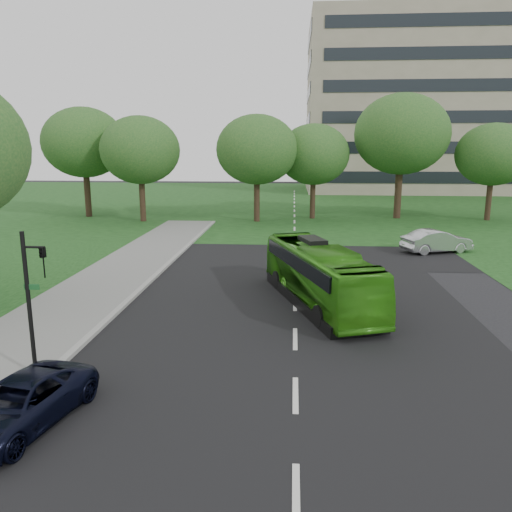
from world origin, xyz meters
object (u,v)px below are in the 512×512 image
at_px(sedan, 437,241).
at_px(traffic_light, 33,295).
at_px(tree_park_d, 402,134).
at_px(tree_park_a, 140,150).
at_px(tree_park_c, 314,155).
at_px(office_building, 441,107).
at_px(tree_park_f, 84,143).
at_px(tree_park_b, 257,150).
at_px(bus, 319,275).
at_px(tree_park_e, 493,155).
at_px(suv, 19,404).

relative_size(sedan, traffic_light, 1.02).
height_order(tree_park_d, traffic_light, tree_park_d).
bearing_deg(tree_park_a, tree_park_c, 11.11).
bearing_deg(traffic_light, sedan, 69.97).
relative_size(office_building, sedan, 9.15).
bearing_deg(tree_park_a, tree_park_f, 156.41).
height_order(tree_park_c, tree_park_d, tree_park_d).
bearing_deg(tree_park_c, tree_park_b, -155.22).
xyz_separation_m(office_building, bus, (-20.96, -59.82, -11.25)).
height_order(sedan, traffic_light, traffic_light).
bearing_deg(tree_park_c, tree_park_a, -168.89).
distance_m(tree_park_e, sedan, 18.06).
xyz_separation_m(tree_park_e, suv, (-24.03, -36.36, -5.30)).
height_order(tree_park_c, tree_park_f, tree_park_f).
distance_m(sedan, traffic_light, 24.96).
bearing_deg(traffic_light, suv, -52.19).
relative_size(tree_park_a, tree_park_e, 1.07).
bearing_deg(office_building, bus, -109.31).
bearing_deg(suv, sedan, 66.19).
xyz_separation_m(tree_park_b, bus, (4.38, -23.93, -5.05)).
height_order(tree_park_e, bus, tree_park_e).
bearing_deg(traffic_light, tree_park_a, 121.98).
distance_m(sedan, suv, 26.33).
height_order(tree_park_a, tree_park_e, tree_park_a).
bearing_deg(tree_park_d, tree_park_f, -177.93).
bearing_deg(tree_park_e, tree_park_b, -173.73).
height_order(bus, suv, bus).
xyz_separation_m(tree_park_e, bus, (-16.53, -26.22, -4.63)).
relative_size(tree_park_f, suv, 2.48).
xyz_separation_m(tree_park_d, sedan, (-0.67, -15.79, -6.94)).
relative_size(bus, suv, 2.18).
bearing_deg(tree_park_d, bus, -107.63).
height_order(tree_park_a, tree_park_f, tree_park_f).
bearing_deg(tree_park_a, office_building, 45.82).
height_order(tree_park_e, sedan, tree_park_e).
relative_size(suv, traffic_light, 0.96).
xyz_separation_m(tree_park_c, tree_park_f, (-21.37, -0.31, 1.07)).
bearing_deg(suv, tree_park_e, 68.55).
height_order(tree_park_f, suv, tree_park_f).
height_order(tree_park_b, traffic_light, tree_park_b).
distance_m(tree_park_a, tree_park_f, 6.73).
relative_size(bus, traffic_light, 2.09).
height_order(bus, traffic_light, traffic_light).
height_order(tree_park_a, tree_park_d, tree_park_d).
distance_m(office_building, suv, 76.46).
bearing_deg(tree_park_e, office_building, 82.49).
bearing_deg(tree_park_a, traffic_light, -78.47).
bearing_deg(bus, tree_park_b, 81.67).
relative_size(tree_park_b, bus, 1.04).
height_order(tree_park_a, suv, tree_park_a).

